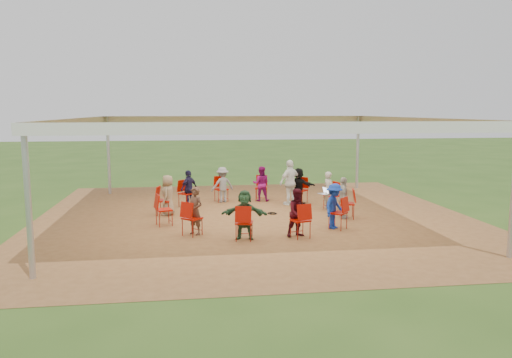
{
  "coord_description": "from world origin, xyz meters",
  "views": [
    {
      "loc": [
        -2.02,
        -14.78,
        3.22
      ],
      "look_at": [
        0.09,
        0.3,
        1.12
      ],
      "focal_mm": 35.0,
      "sensor_mm": 36.0,
      "label": 1
    }
  ],
  "objects": [
    {
      "name": "person_seated_1",
      "position": [
        1.82,
        1.96,
        0.63
      ],
      "size": [
        1.14,
        1.1,
        1.25
      ],
      "primitive_type": "imported",
      "rotation": [
        0.0,
        0.0,
        2.39
      ],
      "color": "black",
      "rests_on": "ground"
    },
    {
      "name": "chair_2",
      "position": [
        0.63,
        2.72,
        0.45
      ],
      "size": [
        0.51,
        0.52,
        0.9
      ],
      "primitive_type": null,
      "rotation": [
        0.0,
        0.0,
        2.92
      ],
      "color": "#B30D00",
      "rests_on": "ground"
    },
    {
      "name": "dirt_patch",
      "position": [
        0.0,
        0.0,
        0.01
      ],
      "size": [
        13.0,
        13.0,
        0.0
      ],
      "primitive_type": "plane",
      "color": "brown",
      "rests_on": "ground"
    },
    {
      "name": "ground",
      "position": [
        0.0,
        0.0,
        0.0
      ],
      "size": [
        80.0,
        80.0,
        0.0
      ],
      "primitive_type": "plane",
      "color": "#315019",
      "rests_on": "ground"
    },
    {
      "name": "person_seated_2",
      "position": [
        0.6,
        2.61,
        0.63
      ],
      "size": [
        0.67,
        0.48,
        1.25
      ],
      "primitive_type": "imported",
      "rotation": [
        0.0,
        0.0,
        2.92
      ],
      "color": "#840F5C",
      "rests_on": "ground"
    },
    {
      "name": "chair_5",
      "position": [
        -2.72,
        0.63,
        0.45
      ],
      "size": [
        0.52,
        0.51,
        0.9
      ],
      "primitive_type": null,
      "rotation": [
        0.0,
        0.0,
        -1.8
      ],
      "color": "#B30D00",
      "rests_on": "ground"
    },
    {
      "name": "standing_person",
      "position": [
        1.48,
        1.75,
        0.78
      ],
      "size": [
        1.02,
        0.85,
        1.55
      ],
      "primitive_type": "imported",
      "rotation": [
        0.0,
        0.0,
        3.66
      ],
      "color": "white",
      "rests_on": "ground"
    },
    {
      "name": "chair_1",
      "position": [
        1.9,
        2.04,
        0.45
      ],
      "size": [
        0.61,
        0.61,
        0.9
      ],
      "primitive_type": null,
      "rotation": [
        0.0,
        0.0,
        2.39
      ],
      "color": "#B30D00",
      "rests_on": "ground"
    },
    {
      "name": "chair_0",
      "position": [
        2.67,
        0.82,
        0.45
      ],
      "size": [
        0.54,
        0.53,
        0.9
      ],
      "primitive_type": null,
      "rotation": [
        0.0,
        0.0,
        1.87
      ],
      "color": "#B30D00",
      "rests_on": "ground"
    },
    {
      "name": "laptop",
      "position": [
        2.4,
        0.74,
        0.59
      ],
      "size": [
        0.34,
        0.38,
        0.22
      ],
      "rotation": [
        0.0,
        0.0,
        1.87
      ],
      "color": "#B7B7BC",
      "rests_on": "ground"
    },
    {
      "name": "chair_7",
      "position": [
        -1.9,
        -2.04,
        0.45
      ],
      "size": [
        0.61,
        0.61,
        0.9
      ],
      "primitive_type": null,
      "rotation": [
        0.0,
        0.0,
        -0.75
      ],
      "color": "#B30D00",
      "rests_on": "ground"
    },
    {
      "name": "cable_coil",
      "position": [
        0.62,
        0.33,
        0.02
      ],
      "size": [
        0.35,
        0.35,
        0.03
      ],
      "rotation": [
        0.0,
        0.0,
        -0.3
      ],
      "color": "black",
      "rests_on": "ground"
    },
    {
      "name": "person_seated_10",
      "position": [
        2.61,
        -0.6,
        0.63
      ],
      "size": [
        0.53,
        0.8,
        1.25
      ],
      "primitive_type": "imported",
      "rotation": [
        0.0,
        0.0,
        1.34
      ],
      "color": "#B0AA9C",
      "rests_on": "ground"
    },
    {
      "name": "chair_6",
      "position": [
        -2.67,
        -0.82,
        0.45
      ],
      "size": [
        0.54,
        0.53,
        0.9
      ],
      "primitive_type": null,
      "rotation": [
        0.0,
        0.0,
        -1.27
      ],
      "color": "#B30D00",
      "rests_on": "ground"
    },
    {
      "name": "chair_4",
      "position": [
        -2.04,
        1.9,
        0.45
      ],
      "size": [
        0.61,
        0.61,
        0.9
      ],
      "primitive_type": null,
      "rotation": [
        0.0,
        0.0,
        -2.32
      ],
      "color": "#B30D00",
      "rests_on": "ground"
    },
    {
      "name": "person_seated_4",
      "position": [
        -1.96,
        1.82,
        0.63
      ],
      "size": [
        0.77,
        0.79,
        1.25
      ],
      "primitive_type": "imported",
      "rotation": [
        0.0,
        0.0,
        -2.32
      ],
      "color": "#1E1A3B",
      "rests_on": "ground"
    },
    {
      "name": "person_seated_7",
      "position": [
        -0.6,
        -2.61,
        0.63
      ],
      "size": [
        1.22,
        0.68,
        1.25
      ],
      "primitive_type": "imported",
      "rotation": [
        0.0,
        0.0,
        -0.23
      ],
      "color": "#284F2F",
      "rests_on": "ground"
    },
    {
      "name": "person_seated_8",
      "position": [
        0.78,
        -2.56,
        0.63
      ],
      "size": [
        0.68,
        0.51,
        1.25
      ],
      "primitive_type": "imported",
      "rotation": [
        0.0,
        0.0,
        0.3
      ],
      "color": "#3D0912",
      "rests_on": "ground"
    },
    {
      "name": "person_seated_6",
      "position": [
        -1.82,
        -1.96,
        0.63
      ],
      "size": [
        0.54,
        0.53,
        1.25
      ],
      "primitive_type": "imported",
      "rotation": [
        0.0,
        0.0,
        -0.75
      ],
      "color": "#533527",
      "rests_on": "ground"
    },
    {
      "name": "chair_9",
      "position": [
        0.82,
        -2.67,
        0.45
      ],
      "size": [
        0.53,
        0.54,
        0.9
      ],
      "primitive_type": null,
      "rotation": [
        0.0,
        0.0,
        0.3
      ],
      "color": "#B30D00",
      "rests_on": "ground"
    },
    {
      "name": "tent",
      "position": [
        0.0,
        0.0,
        2.37
      ],
      "size": [
        10.33,
        10.33,
        3.0
      ],
      "color": "#B2B2B7",
      "rests_on": "ground"
    },
    {
      "name": "person_seated_5",
      "position": [
        -2.61,
        0.6,
        0.63
      ],
      "size": [
        0.47,
        0.67,
        1.25
      ],
      "primitive_type": "imported",
      "rotation": [
        0.0,
        0.0,
        -1.8
      ],
      "color": "#8E7555",
      "rests_on": "ground"
    },
    {
      "name": "person_seated_0",
      "position": [
        2.56,
        0.78,
        0.63
      ],
      "size": [
        0.42,
        0.52,
        1.25
      ],
      "primitive_type": "imported",
      "rotation": [
        0.0,
        0.0,
        1.87
      ],
      "color": "#B0AA9C",
      "rests_on": "ground"
    },
    {
      "name": "chair_11",
      "position": [
        2.72,
        -0.63,
        0.45
      ],
      "size": [
        0.52,
        0.51,
        0.9
      ],
      "primitive_type": null,
      "rotation": [
        0.0,
        0.0,
        1.34
      ],
      "color": "#B30D00",
      "rests_on": "ground"
    },
    {
      "name": "person_seated_9",
      "position": [
        1.96,
        -1.82,
        0.63
      ],
      "size": [
        0.84,
        0.86,
        1.25
      ],
      "primitive_type": "imported",
      "rotation": [
        0.0,
        0.0,
        0.82
      ],
      "color": "#13339B",
      "rests_on": "ground"
    },
    {
      "name": "person_seated_3",
      "position": [
        -0.78,
        2.56,
        0.63
      ],
      "size": [
        0.89,
        0.62,
        1.25
      ],
      "primitive_type": "imported",
      "rotation": [
        0.0,
        0.0,
        -2.84
      ],
      "color": "gray",
      "rests_on": "ground"
    },
    {
      "name": "chair_10",
      "position": [
        2.04,
        -1.9,
        0.45
      ],
      "size": [
        0.61,
        0.61,
        0.9
      ],
      "primitive_type": null,
      "rotation": [
        0.0,
        0.0,
        0.82
      ],
      "color": "#B30D00",
      "rests_on": "ground"
    },
    {
      "name": "chair_8",
      "position": [
        -0.63,
        -2.72,
        0.45
      ],
      "size": [
        0.51,
        0.52,
        0.9
      ],
      "primitive_type": null,
      "rotation": [
        0.0,
        0.0,
        -0.23
      ],
      "color": "#B30D00",
      "rests_on": "ground"
    },
    {
      "name": "chair_3",
      "position": [
        -0.82,
        2.67,
        0.45
      ],
      "size": [
        0.53,
        0.54,
        0.9
      ],
      "primitive_type": null,
      "rotation": [
        0.0,
        0.0,
        -2.84
      ],
      "color": "#B30D00",
      "rests_on": "ground"
    }
  ]
}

